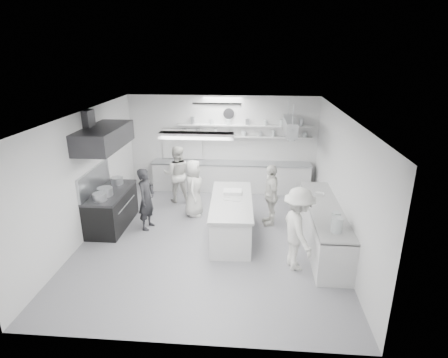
# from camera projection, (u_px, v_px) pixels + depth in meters

# --- Properties ---
(floor) EXTENTS (6.00, 7.00, 0.02)m
(floor) POSITION_uv_depth(u_px,v_px,m) (210.00, 237.00, 9.04)
(floor) COLOR gray
(floor) RESTS_ON ground
(ceiling) EXTENTS (6.00, 7.00, 0.02)m
(ceiling) POSITION_uv_depth(u_px,v_px,m) (209.00, 114.00, 8.03)
(ceiling) COLOR white
(ceiling) RESTS_ON wall_back
(wall_back) EXTENTS (6.00, 0.04, 3.00)m
(wall_back) POSITION_uv_depth(u_px,v_px,m) (223.00, 143.00, 11.82)
(wall_back) COLOR silver
(wall_back) RESTS_ON floor
(wall_front) EXTENTS (6.00, 0.04, 3.00)m
(wall_front) POSITION_uv_depth(u_px,v_px,m) (181.00, 261.00, 5.24)
(wall_front) COLOR silver
(wall_front) RESTS_ON floor
(wall_left) EXTENTS (0.04, 7.00, 3.00)m
(wall_left) POSITION_uv_depth(u_px,v_px,m) (85.00, 176.00, 8.76)
(wall_left) COLOR silver
(wall_left) RESTS_ON floor
(wall_right) EXTENTS (0.04, 7.00, 3.00)m
(wall_right) POSITION_uv_depth(u_px,v_px,m) (342.00, 183.00, 8.30)
(wall_right) COLOR silver
(wall_right) RESTS_ON floor
(stove) EXTENTS (0.80, 1.80, 0.90)m
(stove) POSITION_uv_depth(u_px,v_px,m) (112.00, 210.00, 9.46)
(stove) COLOR black
(stove) RESTS_ON floor
(exhaust_hood) EXTENTS (0.85, 2.00, 0.50)m
(exhaust_hood) POSITION_uv_depth(u_px,v_px,m) (104.00, 137.00, 8.82)
(exhaust_hood) COLOR #2E2E31
(exhaust_hood) RESTS_ON wall_left
(back_counter) EXTENTS (5.00, 0.60, 0.92)m
(back_counter) POSITION_uv_depth(u_px,v_px,m) (231.00, 177.00, 11.86)
(back_counter) COLOR silver
(back_counter) RESTS_ON floor
(shelf_lower) EXTENTS (4.20, 0.26, 0.04)m
(shelf_lower) POSITION_uv_depth(u_px,v_px,m) (244.00, 136.00, 11.56)
(shelf_lower) COLOR silver
(shelf_lower) RESTS_ON wall_back
(shelf_upper) EXTENTS (4.20, 0.26, 0.04)m
(shelf_upper) POSITION_uv_depth(u_px,v_px,m) (245.00, 125.00, 11.44)
(shelf_upper) COLOR silver
(shelf_upper) RESTS_ON wall_back
(pass_through_window) EXTENTS (1.30, 0.04, 1.00)m
(pass_through_window) POSITION_uv_depth(u_px,v_px,m) (183.00, 144.00, 11.92)
(pass_through_window) COLOR black
(pass_through_window) RESTS_ON wall_back
(wall_clock) EXTENTS (0.32, 0.05, 0.32)m
(wall_clock) POSITION_uv_depth(u_px,v_px,m) (229.00, 114.00, 11.45)
(wall_clock) COLOR white
(wall_clock) RESTS_ON wall_back
(right_counter) EXTENTS (0.74, 3.30, 0.94)m
(right_counter) POSITION_uv_depth(u_px,v_px,m) (323.00, 227.00, 8.49)
(right_counter) COLOR silver
(right_counter) RESTS_ON floor
(pot_rack) EXTENTS (0.30, 1.60, 0.40)m
(pot_rack) POSITION_uv_depth(u_px,v_px,m) (290.00, 126.00, 10.36)
(pot_rack) COLOR #ACAFB3
(pot_rack) RESTS_ON ceiling
(light_fixture_front) EXTENTS (1.30, 0.25, 0.10)m
(light_fixture_front) POSITION_uv_depth(u_px,v_px,m) (196.00, 136.00, 6.36)
(light_fixture_front) COLOR silver
(light_fixture_front) RESTS_ON ceiling
(light_fixture_rear) EXTENTS (1.30, 0.25, 0.10)m
(light_fixture_rear) POSITION_uv_depth(u_px,v_px,m) (217.00, 105.00, 9.74)
(light_fixture_rear) COLOR silver
(light_fixture_rear) RESTS_ON ceiling
(prep_island) EXTENTS (1.01, 2.46, 0.89)m
(prep_island) POSITION_uv_depth(u_px,v_px,m) (231.00, 219.00, 8.97)
(prep_island) COLOR silver
(prep_island) RESTS_ON floor
(stove_pot) EXTENTS (0.37, 0.37, 0.25)m
(stove_pot) POSITION_uv_depth(u_px,v_px,m) (105.00, 192.00, 9.01)
(stove_pot) COLOR #ACAFB3
(stove_pot) RESTS_ON stove
(cook_stove) EXTENTS (0.49, 0.65, 1.59)m
(cook_stove) POSITION_uv_depth(u_px,v_px,m) (146.00, 199.00, 9.22)
(cook_stove) COLOR black
(cook_stove) RESTS_ON floor
(cook_back) EXTENTS (0.87, 0.70, 1.70)m
(cook_back) POSITION_uv_depth(u_px,v_px,m) (177.00, 174.00, 10.88)
(cook_back) COLOR silver
(cook_back) RESTS_ON floor
(cook_island_left) EXTENTS (0.51, 0.77, 1.57)m
(cook_island_left) POSITION_uv_depth(u_px,v_px,m) (194.00, 188.00, 9.98)
(cook_island_left) COLOR silver
(cook_island_left) RESTS_ON floor
(cook_island_right) EXTENTS (0.54, 1.00, 1.62)m
(cook_island_right) POSITION_uv_depth(u_px,v_px,m) (271.00, 195.00, 9.45)
(cook_island_right) COLOR silver
(cook_island_right) RESTS_ON floor
(cook_right) EXTENTS (0.92, 1.28, 1.78)m
(cook_right) POSITION_uv_depth(u_px,v_px,m) (298.00, 229.00, 7.49)
(cook_right) COLOR silver
(cook_right) RESTS_ON floor
(bowl_island_a) EXTENTS (0.29, 0.29, 0.06)m
(bowl_island_a) POSITION_uv_depth(u_px,v_px,m) (236.00, 201.00, 8.80)
(bowl_island_a) COLOR #ACAFB3
(bowl_island_a) RESTS_ON prep_island
(bowl_island_b) EXTENTS (0.20, 0.20, 0.06)m
(bowl_island_b) POSITION_uv_depth(u_px,v_px,m) (227.00, 200.00, 8.85)
(bowl_island_b) COLOR silver
(bowl_island_b) RESTS_ON prep_island
(bowl_right) EXTENTS (0.30, 0.30, 0.06)m
(bowl_right) POSITION_uv_depth(u_px,v_px,m) (319.00, 195.00, 9.04)
(bowl_right) COLOR silver
(bowl_right) RESTS_ON right_counter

